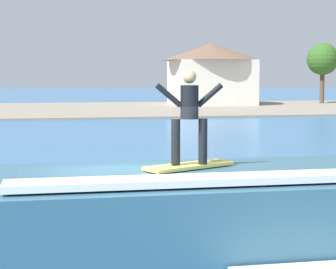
% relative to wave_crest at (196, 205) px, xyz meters
% --- Properties ---
extents(ground_plane, '(260.00, 260.00, 0.00)m').
position_rel_wave_crest_xyz_m(ground_plane, '(-1.20, 0.27, -0.66)').
color(ground_plane, teal).
extents(wave_crest, '(7.48, 3.74, 1.40)m').
position_rel_wave_crest_xyz_m(wave_crest, '(0.00, 0.00, 0.00)').
color(wave_crest, '#305C71').
rests_on(wave_crest, ground_plane).
extents(surfboard, '(1.78, 1.22, 0.06)m').
position_rel_wave_crest_xyz_m(surfboard, '(-0.19, -0.21, 0.77)').
color(surfboard, '#EAD159').
rests_on(surfboard, wave_crest).
extents(surfer, '(1.22, 0.32, 1.68)m').
position_rel_wave_crest_xyz_m(surfer, '(-0.20, -0.27, 1.74)').
color(surfer, black).
rests_on(surfer, surfboard).
extents(shoreline_bank, '(120.00, 23.22, 0.16)m').
position_rel_wave_crest_xyz_m(shoreline_bank, '(-1.20, 42.39, -0.58)').
color(shoreline_bank, gray).
rests_on(shoreline_bank, ground_plane).
extents(car_far_shore, '(4.07, 2.28, 1.86)m').
position_rel_wave_crest_xyz_m(car_far_shore, '(14.44, 45.18, 0.29)').
color(car_far_shore, black).
rests_on(car_far_shore, ground_plane).
extents(house_gabled_white, '(9.78, 9.78, 6.20)m').
position_rel_wave_crest_xyz_m(house_gabled_white, '(13.08, 47.71, 2.78)').
color(house_gabled_white, silver).
rests_on(house_gabled_white, ground_plane).
extents(tree_tall_bare, '(3.28, 3.28, 6.34)m').
position_rel_wave_crest_xyz_m(tree_tall_bare, '(24.91, 47.52, 3.98)').
color(tree_tall_bare, brown).
rests_on(tree_tall_bare, ground_plane).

